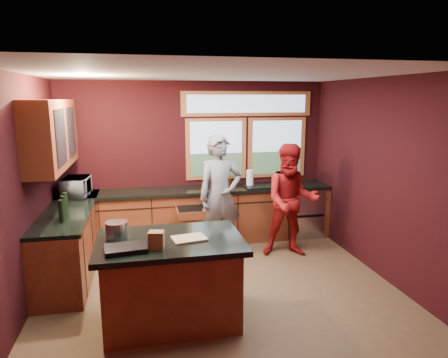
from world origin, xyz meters
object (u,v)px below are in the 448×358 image
object	(u,v)px
cutting_board	(189,238)
stock_pot	(117,230)
island	(171,280)
person_red	(291,201)
person_grey	(220,196)

from	to	relation	value
cutting_board	stock_pot	world-z (taller)	stock_pot
island	person_red	xyz separation A→B (m)	(1.96, 1.51, 0.40)
person_grey	cutting_board	size ratio (longest dim) A/B	5.38
island	person_red	distance (m)	2.51
island	cutting_board	xyz separation A→B (m)	(0.20, -0.05, 0.48)
cutting_board	person_red	bearing A→B (deg)	41.55
island	stock_pot	size ratio (longest dim) A/B	6.46
person_grey	island	bearing A→B (deg)	-125.10
person_grey	cutting_board	distance (m)	1.91
island	person_red	bearing A→B (deg)	37.61
person_grey	cutting_board	xyz separation A→B (m)	(-0.69, -1.78, 0.01)
cutting_board	stock_pot	size ratio (longest dim) A/B	1.46
person_grey	cutting_board	world-z (taller)	person_grey
person_grey	person_red	bearing A→B (deg)	-19.45
island	stock_pot	xyz separation A→B (m)	(-0.55, 0.15, 0.56)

